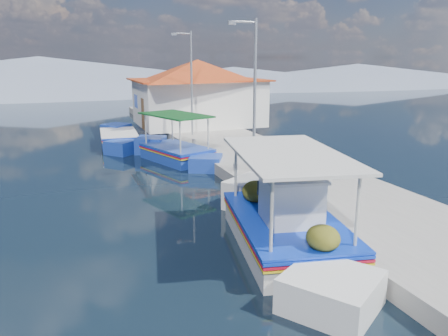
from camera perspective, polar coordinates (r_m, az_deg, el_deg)
name	(u,v)px	position (r m, az deg, el deg)	size (l,w,h in m)	color
ground	(155,207)	(15.54, -8.84, -5.02)	(160.00, 160.00, 0.00)	black
quay	(245,153)	(22.73, 2.66, 1.87)	(5.00, 44.00, 0.50)	#9C9992
bollards	(210,152)	(21.23, -1.76, 2.12)	(0.20, 17.20, 0.30)	#A5A8AD
main_caique	(284,226)	(12.31, 7.68, -7.37)	(3.67, 8.72, 2.92)	white
caique_green_canopy	(177,153)	(22.31, -6.10, 1.94)	(3.51, 6.55, 2.59)	#1A3CA1
caique_blue_hull	(119,140)	(26.80, -13.37, 3.54)	(2.31, 6.78, 1.21)	#1A3CA1
harbor_building	(198,91)	(30.87, -3.40, 9.81)	(10.49, 10.49, 4.40)	white
lamp_post_near	(253,88)	(18.04, 3.71, 10.26)	(1.21, 0.14, 6.00)	#A5A8AD
lamp_post_far	(190,78)	(26.50, -4.40, 11.44)	(1.21, 0.14, 6.00)	#A5A8AD
mountain_ridge	(121,77)	(71.12, -13.08, 11.26)	(171.40, 96.00, 5.50)	slate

